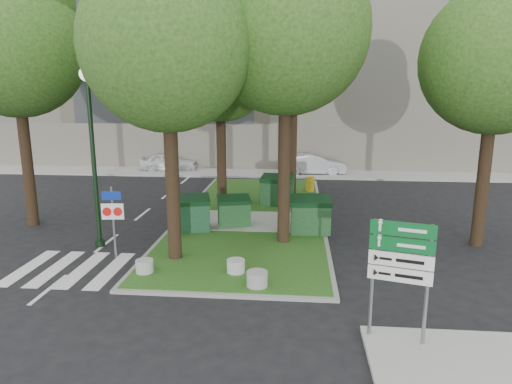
# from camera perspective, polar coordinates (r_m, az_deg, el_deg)

# --- Properties ---
(ground) EXTENTS (120.00, 120.00, 0.00)m
(ground) POSITION_cam_1_polar(r_m,az_deg,el_deg) (12.93, -6.37, -12.74)
(ground) COLOR black
(ground) RESTS_ON ground
(median_island) EXTENTS (6.00, 16.00, 0.12)m
(median_island) POSITION_cam_1_polar(r_m,az_deg,el_deg) (20.28, -0.50, -2.98)
(median_island) COLOR #1C4B15
(median_island) RESTS_ON ground
(median_kerb) EXTENTS (6.30, 16.30, 0.10)m
(median_kerb) POSITION_cam_1_polar(r_m,az_deg,el_deg) (20.28, -0.50, -3.01)
(median_kerb) COLOR gray
(median_kerb) RESTS_ON ground
(building_sidewalk) EXTENTS (42.00, 3.00, 0.12)m
(building_sidewalk) POSITION_cam_1_polar(r_m,az_deg,el_deg) (30.52, 0.52, 2.34)
(building_sidewalk) COLOR #999993
(building_sidewalk) RESTS_ON ground
(zebra_crossing) EXTENTS (5.00, 3.00, 0.01)m
(zebra_crossing) POSITION_cam_1_polar(r_m,az_deg,el_deg) (15.36, -19.24, -9.15)
(zebra_crossing) COLOR silver
(zebra_crossing) RESTS_ON ground
(apartment_building) EXTENTS (41.00, 12.00, 16.00)m
(apartment_building) POSITION_cam_1_polar(r_m,az_deg,el_deg) (37.59, 1.52, 16.43)
(apartment_building) COLOR #C3B092
(apartment_building) RESTS_ON ground
(tree_median_near_left) EXTENTS (5.20, 5.20, 10.53)m
(tree_median_near_left) POSITION_cam_1_polar(r_m,az_deg,el_deg) (14.62, -10.76, 19.48)
(tree_median_near_left) COLOR black
(tree_median_near_left) RESTS_ON ground
(tree_median_near_right) EXTENTS (5.60, 5.60, 11.46)m
(tree_median_near_right) POSITION_cam_1_polar(r_m,az_deg,el_deg) (16.18, 4.16, 21.37)
(tree_median_near_right) COLOR black
(tree_median_near_right) RESTS_ON ground
(tree_median_mid) EXTENTS (4.80, 4.80, 9.99)m
(tree_median_mid) POSITION_cam_1_polar(r_m,az_deg,el_deg) (20.81, -4.27, 16.63)
(tree_median_mid) COLOR black
(tree_median_mid) RESTS_ON ground
(tree_median_far) EXTENTS (5.80, 5.80, 11.93)m
(tree_median_far) POSITION_cam_1_polar(r_m,az_deg,el_deg) (23.65, 5.07, 19.39)
(tree_median_far) COLOR black
(tree_median_far) RESTS_ON ground
(tree_street_left) EXTENTS (5.40, 5.40, 11.00)m
(tree_street_left) POSITION_cam_1_polar(r_m,az_deg,el_deg) (20.69, -27.82, 17.16)
(tree_street_left) COLOR black
(tree_street_left) RESTS_ON ground
(tree_street_right) EXTENTS (5.00, 5.00, 10.06)m
(tree_street_right) POSITION_cam_1_polar(r_m,az_deg,el_deg) (17.84, 28.22, 15.90)
(tree_street_right) COLOR black
(tree_street_right) RESTS_ON ground
(dumpster_a) EXTENTS (1.70, 1.39, 1.38)m
(dumpster_a) POSITION_cam_1_polar(r_m,az_deg,el_deg) (18.10, -8.14, -2.67)
(dumpster_a) COLOR #0F3A1F
(dumpster_a) RESTS_ON median_island
(dumpster_b) EXTENTS (1.50, 1.22, 1.22)m
(dumpster_b) POSITION_cam_1_polar(r_m,az_deg,el_deg) (18.56, -2.77, -2.42)
(dumpster_b) COLOR #124017
(dumpster_b) RESTS_ON median_island
(dumpster_c) EXTENTS (1.68, 1.29, 1.43)m
(dumpster_c) POSITION_cam_1_polar(r_m,az_deg,el_deg) (21.96, 2.69, 0.23)
(dumpster_c) COLOR #103818
(dumpster_c) RESTS_ON median_island
(dumpster_d) EXTENTS (1.59, 1.15, 1.43)m
(dumpster_d) POSITION_cam_1_polar(r_m,az_deg,el_deg) (17.75, 6.81, -2.85)
(dumpster_d) COLOR #123A16
(dumpster_d) RESTS_ON median_island
(bollard_left) EXTENTS (0.53, 0.53, 0.38)m
(bollard_left) POSITION_cam_1_polar(r_m,az_deg,el_deg) (14.39, -13.76, -8.98)
(bollard_left) COLOR #A2A29D
(bollard_left) RESTS_ON median_island
(bollard_right) EXTENTS (0.60, 0.60, 0.43)m
(bollard_right) POSITION_cam_1_polar(r_m,az_deg,el_deg) (13.05, 0.14, -10.79)
(bollard_right) COLOR gray
(bollard_right) RESTS_ON median_island
(bollard_mid) EXTENTS (0.55, 0.55, 0.39)m
(bollard_mid) POSITION_cam_1_polar(r_m,az_deg,el_deg) (14.00, -2.53, -9.21)
(bollard_mid) COLOR #AEAEA8
(bollard_mid) RESTS_ON median_island
(litter_bin) EXTENTS (0.44, 0.44, 0.77)m
(litter_bin) POSITION_cam_1_polar(r_m,az_deg,el_deg) (25.06, 6.78, 1.01)
(litter_bin) COLOR gold
(litter_bin) RESTS_ON median_island
(street_lamp) EXTENTS (0.50, 0.50, 6.29)m
(street_lamp) POSITION_cam_1_polar(r_m,az_deg,el_deg) (16.72, -19.85, 6.52)
(street_lamp) COLOR black
(street_lamp) RESTS_ON ground
(traffic_sign_pole) EXTENTS (0.73, 0.13, 2.44)m
(traffic_sign_pole) POSITION_cam_1_polar(r_m,az_deg,el_deg) (15.80, -17.45, -2.47)
(traffic_sign_pole) COLOR slate
(traffic_sign_pole) RESTS_ON ground
(directional_sign) EXTENTS (1.31, 0.41, 2.70)m
(directional_sign) POSITION_cam_1_polar(r_m,az_deg,el_deg) (10.35, 17.64, -8.40)
(directional_sign) COLOR slate
(directional_sign) RESTS_ON sidewalk_corner
(car_white) EXTENTS (4.08, 2.07, 1.33)m
(car_white) POSITION_cam_1_polar(r_m,az_deg,el_deg) (32.15, -10.84, 3.74)
(car_white) COLOR silver
(car_white) RESTS_ON ground
(car_silver) EXTENTS (4.38, 1.95, 1.40)m
(car_silver) POSITION_cam_1_polar(r_m,az_deg,el_deg) (30.49, 7.13, 3.45)
(car_silver) COLOR #A5A7AD
(car_silver) RESTS_ON ground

